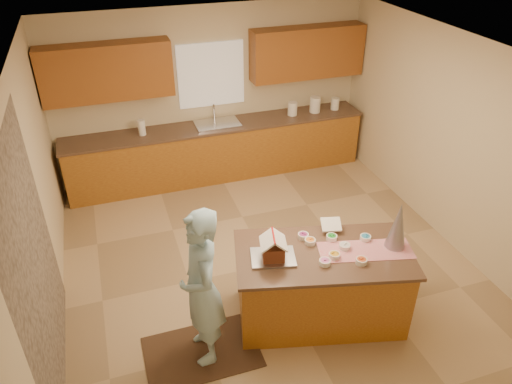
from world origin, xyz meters
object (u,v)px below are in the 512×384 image
boy (202,289)px  gingerbread_house (273,248)px  island_base (321,286)px  tinsel_tree (398,225)px

boy → gingerbread_house: (0.79, 0.18, 0.15)m
island_base → tinsel_tree: tinsel_tree is taller
island_base → gingerbread_house: 0.80m
boy → gingerbread_house: 0.82m
island_base → boy: boy is taller
tinsel_tree → boy: size_ratio=0.31×
tinsel_tree → island_base: bearing=169.7°
boy → gingerbread_house: bearing=103.4°
tinsel_tree → gingerbread_house: size_ratio=1.63×
tinsel_tree → boy: boy is taller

